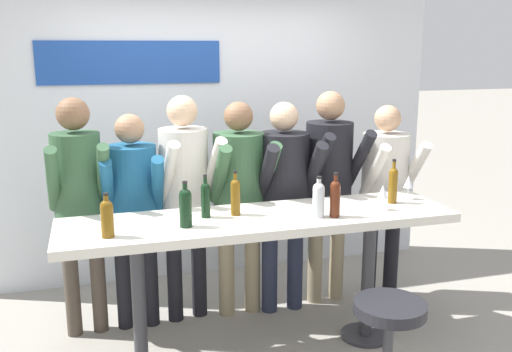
{
  "coord_description": "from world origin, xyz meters",
  "views": [
    {
      "loc": [
        -1.04,
        -3.46,
        2.11
      ],
      "look_at": [
        0.0,
        0.1,
        1.25
      ],
      "focal_mm": 40.0,
      "sensor_mm": 36.0,
      "label": 1
    }
  ],
  "objects_px": {
    "person_center": "(239,187)",
    "wine_bottle_6": "(393,183)",
    "wine_bottle_4": "(335,197)",
    "wine_bottle_1": "(235,195)",
    "person_right": "(329,174)",
    "wine_bottle_3": "(107,217)",
    "person_left": "(133,199)",
    "wine_bottle_0": "(185,206)",
    "wine_glass_0": "(383,192)",
    "tasting_table": "(260,236)",
    "person_far_right": "(385,182)",
    "wine_bottle_2": "(319,198)",
    "person_far_left": "(78,191)",
    "wine_bottle_5": "(206,198)",
    "person_center_left": "(185,184)",
    "person_center_right": "(284,186)",
    "wine_glass_1": "(408,182)",
    "bar_stool": "(388,336)"
  },
  "relations": [
    {
      "from": "person_center_right",
      "to": "wine_bottle_6",
      "type": "distance_m",
      "value": 0.85
    },
    {
      "from": "person_right",
      "to": "wine_glass_1",
      "type": "height_order",
      "value": "person_right"
    },
    {
      "from": "person_center_left",
      "to": "wine_bottle_3",
      "type": "bearing_deg",
      "value": -135.57
    },
    {
      "from": "person_far_right",
      "to": "wine_bottle_2",
      "type": "relative_size",
      "value": 5.97
    },
    {
      "from": "tasting_table",
      "to": "wine_bottle_3",
      "type": "relative_size",
      "value": 9.76
    },
    {
      "from": "person_far_left",
      "to": "person_center_right",
      "type": "bearing_deg",
      "value": -4.79
    },
    {
      "from": "wine_bottle_6",
      "to": "wine_glass_0",
      "type": "height_order",
      "value": "wine_bottle_6"
    },
    {
      "from": "person_center_left",
      "to": "wine_bottle_2",
      "type": "relative_size",
      "value": 6.37
    },
    {
      "from": "bar_stool",
      "to": "person_center_left",
      "type": "bearing_deg",
      "value": 124.36
    },
    {
      "from": "person_center_left",
      "to": "person_far_right",
      "type": "distance_m",
      "value": 1.64
    },
    {
      "from": "person_left",
      "to": "wine_bottle_1",
      "type": "distance_m",
      "value": 0.86
    },
    {
      "from": "person_center",
      "to": "wine_bottle_6",
      "type": "xyz_separation_m",
      "value": [
        0.97,
        -0.6,
        0.1
      ]
    },
    {
      "from": "person_far_left",
      "to": "person_left",
      "type": "bearing_deg",
      "value": -2.73
    },
    {
      "from": "wine_bottle_5",
      "to": "tasting_table",
      "type": "bearing_deg",
      "value": -11.94
    },
    {
      "from": "person_left",
      "to": "wine_bottle_4",
      "type": "distance_m",
      "value": 1.48
    },
    {
      "from": "person_far_right",
      "to": "wine_bottle_4",
      "type": "xyz_separation_m",
      "value": [
        -0.78,
        -0.75,
        0.13
      ]
    },
    {
      "from": "wine_bottle_0",
      "to": "wine_bottle_6",
      "type": "relative_size",
      "value": 0.92
    },
    {
      "from": "tasting_table",
      "to": "wine_glass_0",
      "type": "distance_m",
      "value": 0.89
    },
    {
      "from": "person_far_left",
      "to": "person_center",
      "type": "distance_m",
      "value": 1.18
    },
    {
      "from": "wine_glass_0",
      "to": "wine_glass_1",
      "type": "relative_size",
      "value": 1.0
    },
    {
      "from": "wine_bottle_1",
      "to": "person_center_right",
      "type": "bearing_deg",
      "value": 45.4
    },
    {
      "from": "wine_bottle_0",
      "to": "wine_bottle_4",
      "type": "xyz_separation_m",
      "value": [
        0.98,
        -0.06,
        -0.0
      ]
    },
    {
      "from": "wine_bottle_3",
      "to": "person_right",
      "type": "bearing_deg",
      "value": 25.07
    },
    {
      "from": "wine_glass_0",
      "to": "tasting_table",
      "type": "bearing_deg",
      "value": 173.24
    },
    {
      "from": "person_center_left",
      "to": "wine_bottle_1",
      "type": "relative_size",
      "value": 5.82
    },
    {
      "from": "wine_glass_1",
      "to": "wine_bottle_4",
      "type": "bearing_deg",
      "value": -159.89
    },
    {
      "from": "person_far_left",
      "to": "wine_bottle_5",
      "type": "relative_size",
      "value": 6.11
    },
    {
      "from": "wine_bottle_2",
      "to": "bar_stool",
      "type": "bearing_deg",
      "value": -70.74
    },
    {
      "from": "tasting_table",
      "to": "bar_stool",
      "type": "bearing_deg",
      "value": -52.09
    },
    {
      "from": "person_center_right",
      "to": "wine_glass_0",
      "type": "distance_m",
      "value": 0.85
    },
    {
      "from": "bar_stool",
      "to": "person_far_left",
      "type": "bearing_deg",
      "value": 141.52
    },
    {
      "from": "person_center",
      "to": "wine_bottle_3",
      "type": "distance_m",
      "value": 1.29
    },
    {
      "from": "person_far_left",
      "to": "wine_bottle_0",
      "type": "relative_size",
      "value": 6.01
    },
    {
      "from": "wine_glass_1",
      "to": "tasting_table",
      "type": "bearing_deg",
      "value": -174.98
    },
    {
      "from": "person_right",
      "to": "wine_bottle_5",
      "type": "relative_size",
      "value": 6.1
    },
    {
      "from": "wine_bottle_2",
      "to": "wine_glass_1",
      "type": "relative_size",
      "value": 1.55
    },
    {
      "from": "wine_glass_1",
      "to": "wine_bottle_1",
      "type": "bearing_deg",
      "value": -178.64
    },
    {
      "from": "wine_bottle_0",
      "to": "wine_glass_0",
      "type": "bearing_deg",
      "value": -0.45
    },
    {
      "from": "wine_bottle_3",
      "to": "wine_glass_0",
      "type": "distance_m",
      "value": 1.83
    },
    {
      "from": "wine_glass_1",
      "to": "person_left",
      "type": "bearing_deg",
      "value": 164.47
    },
    {
      "from": "person_far_right",
      "to": "wine_glass_1",
      "type": "height_order",
      "value": "person_far_right"
    },
    {
      "from": "person_center",
      "to": "wine_bottle_4",
      "type": "height_order",
      "value": "person_center"
    },
    {
      "from": "person_left",
      "to": "person_center_right",
      "type": "bearing_deg",
      "value": 0.88
    },
    {
      "from": "wine_glass_0",
      "to": "person_center_left",
      "type": "bearing_deg",
      "value": 147.93
    },
    {
      "from": "person_far_left",
      "to": "person_center_left",
      "type": "distance_m",
      "value": 0.76
    },
    {
      "from": "person_left",
      "to": "wine_bottle_0",
      "type": "relative_size",
      "value": 5.57
    },
    {
      "from": "wine_bottle_1",
      "to": "person_right",
      "type": "bearing_deg",
      "value": 32.81
    },
    {
      "from": "wine_bottle_4",
      "to": "wine_bottle_5",
      "type": "distance_m",
      "value": 0.85
    },
    {
      "from": "person_center_left",
      "to": "wine_bottle_6",
      "type": "height_order",
      "value": "person_center_left"
    },
    {
      "from": "wine_glass_1",
      "to": "wine_bottle_6",
      "type": "bearing_deg",
      "value": -159.17
    }
  ]
}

